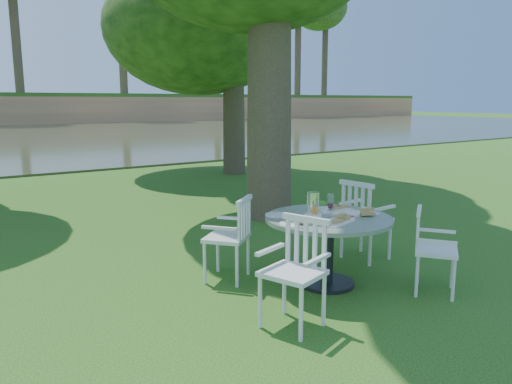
% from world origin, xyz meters
% --- Properties ---
extents(ground, '(140.00, 140.00, 0.00)m').
position_xyz_m(ground, '(0.00, 0.00, 0.00)').
color(ground, '#18420D').
rests_on(ground, ground).
extents(table, '(1.28, 1.28, 0.72)m').
position_xyz_m(table, '(0.21, -0.78, 0.57)').
color(table, black).
rests_on(table, ground).
extents(chair_ne, '(0.49, 0.52, 0.95)m').
position_xyz_m(chair_ne, '(1.09, -0.41, 0.56)').
color(chair_ne, silver).
rests_on(chair_ne, ground).
extents(chair_nw, '(0.61, 0.61, 0.89)m').
position_xyz_m(chair_nw, '(-0.49, -0.11, 0.52)').
color(chair_nw, silver).
rests_on(chair_nw, ground).
extents(chair_sw, '(0.55, 0.57, 0.91)m').
position_xyz_m(chair_sw, '(-0.61, -1.30, 0.54)').
color(chair_sw, silver).
rests_on(chair_sw, ground).
extents(chair_se, '(0.57, 0.57, 0.83)m').
position_xyz_m(chair_se, '(0.89, -1.47, 0.49)').
color(chair_se, silver).
rests_on(chair_se, ground).
extents(tableware, '(1.18, 0.86, 0.24)m').
position_xyz_m(tableware, '(0.17, -0.71, 0.77)').
color(tableware, white).
rests_on(tableware, table).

